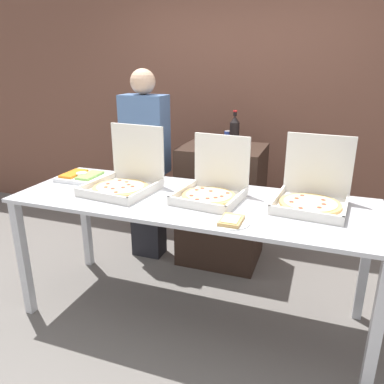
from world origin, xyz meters
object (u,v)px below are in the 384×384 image
(person_guest_cap, at_px, (146,163))
(veggie_tray, at_px, (82,177))
(paper_plate_front_right, at_px, (231,221))
(pizza_box_far_left, at_px, (312,194))
(pizza_box_near_right, at_px, (125,179))
(soda_can_colored, at_px, (228,138))
(soda_bottle, at_px, (234,131))
(soda_can_silver, at_px, (201,143))
(pizza_box_near_left, at_px, (212,188))

(person_guest_cap, bearing_deg, veggie_tray, 68.67)
(paper_plate_front_right, height_order, person_guest_cap, person_guest_cap)
(pizza_box_far_left, relative_size, pizza_box_near_right, 0.96)
(pizza_box_near_right, xyz_separation_m, veggie_tray, (-0.44, 0.10, -0.06))
(paper_plate_front_right, bearing_deg, pizza_box_near_right, 159.43)
(pizza_box_far_left, bearing_deg, soda_can_colored, 137.89)
(soda_bottle, xyz_separation_m, soda_can_colored, (-0.07, 0.06, -0.07))
(pizza_box_near_right, distance_m, veggie_tray, 0.45)
(pizza_box_near_right, height_order, person_guest_cap, person_guest_cap)
(pizza_box_far_left, distance_m, soda_can_silver, 1.08)
(pizza_box_near_left, distance_m, paper_plate_front_right, 0.43)
(pizza_box_far_left, distance_m, soda_bottle, 1.07)
(soda_can_colored, bearing_deg, pizza_box_far_left, -47.49)
(pizza_box_far_left, relative_size, pizza_box_near_left, 1.05)
(pizza_box_near_left, bearing_deg, pizza_box_near_right, -170.09)
(veggie_tray, bearing_deg, pizza_box_far_left, 0.41)
(pizza_box_far_left, distance_m, pizza_box_near_left, 0.64)
(pizza_box_near_left, distance_m, person_guest_cap, 1.08)
(soda_bottle, bearing_deg, pizza_box_near_right, -122.62)
(pizza_box_near_right, bearing_deg, soda_can_colored, 68.81)
(soda_can_silver, height_order, soda_can_colored, same)
(pizza_box_near_left, relative_size, veggie_tray, 1.39)
(pizza_box_near_right, xyz_separation_m, pizza_box_near_left, (0.63, 0.04, -0.01))
(soda_can_colored, xyz_separation_m, person_guest_cap, (-0.69, -0.23, -0.24))
(pizza_box_far_left, distance_m, soda_can_colored, 1.15)
(veggie_tray, height_order, soda_can_silver, soda_can_silver)
(pizza_box_far_left, height_order, soda_can_silver, pizza_box_far_left)
(veggie_tray, distance_m, soda_bottle, 1.31)
(soda_can_silver, distance_m, soda_can_colored, 0.33)
(pizza_box_far_left, xyz_separation_m, paper_plate_front_right, (-0.41, -0.44, -0.06))
(pizza_box_near_right, distance_m, person_guest_cap, 0.76)
(soda_can_colored, bearing_deg, person_guest_cap, -161.75)
(pizza_box_near_right, distance_m, soda_bottle, 1.08)
(paper_plate_front_right, distance_m, person_guest_cap, 1.49)
(pizza_box_near_right, height_order, soda_can_silver, pizza_box_near_right)
(pizza_box_near_right, relative_size, paper_plate_front_right, 2.38)
(paper_plate_front_right, height_order, soda_bottle, soda_bottle)
(pizza_box_near_right, bearing_deg, pizza_box_far_left, 11.64)
(pizza_box_near_right, bearing_deg, person_guest_cap, 111.53)
(pizza_box_far_left, relative_size, soda_can_silver, 3.88)
(pizza_box_far_left, bearing_deg, person_guest_cap, 162.78)
(soda_bottle, distance_m, person_guest_cap, 0.84)
(pizza_box_far_left, xyz_separation_m, soda_can_silver, (-0.92, 0.54, 0.16))
(pizza_box_far_left, bearing_deg, soda_can_silver, 154.66)
(soda_can_silver, relative_size, person_guest_cap, 0.07)
(soda_can_colored, bearing_deg, pizza_box_near_right, -117.57)
(paper_plate_front_right, bearing_deg, pizza_box_far_left, 46.95)
(paper_plate_front_right, height_order, soda_can_colored, soda_can_colored)
(soda_bottle, bearing_deg, paper_plate_front_right, -76.67)
(pizza_box_near_left, xyz_separation_m, soda_can_colored, (-0.14, 0.92, 0.16))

